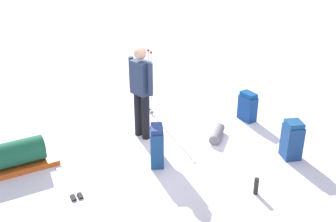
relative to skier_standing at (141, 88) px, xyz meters
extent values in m
plane|color=white|center=(-0.46, -0.42, -0.95)|extent=(80.00, 80.00, 0.00)
cylinder|color=black|center=(0.08, 0.06, -0.53)|extent=(0.14, 0.14, 0.85)
cylinder|color=black|center=(-0.08, -0.06, -0.53)|extent=(0.14, 0.14, 0.85)
cube|color=#24314D|center=(0.00, 0.00, 0.20)|extent=(0.40, 0.38, 0.60)
cylinder|color=#24314D|center=(0.19, 0.15, 0.23)|extent=(0.09, 0.09, 0.58)
cylinder|color=#24314D|center=(-0.19, -0.15, 0.23)|extent=(0.09, 0.09, 0.58)
sphere|color=tan|center=(0.00, 0.00, 0.64)|extent=(0.22, 0.22, 0.22)
cube|color=silver|center=(-1.77, 1.11, -0.94)|extent=(1.82, 0.72, 0.02)
cube|color=black|center=(-1.77, 1.11, -0.92)|extent=(0.15, 0.11, 0.03)
cube|color=silver|center=(-1.74, 1.01, -0.94)|extent=(1.82, 0.72, 0.02)
cube|color=black|center=(-1.74, 1.01, -0.92)|extent=(0.15, 0.11, 0.03)
cube|color=navy|center=(0.43, -2.11, -0.70)|extent=(0.41, 0.34, 0.50)
cube|color=navy|center=(0.43, -2.11, -0.41)|extent=(0.37, 0.31, 0.08)
cube|color=navy|center=(-0.97, -0.17, -0.65)|extent=(0.36, 0.23, 0.61)
cube|color=navy|center=(-0.97, -0.17, -0.31)|extent=(0.33, 0.21, 0.08)
cube|color=navy|center=(-1.03, -2.41, -0.66)|extent=(0.32, 0.29, 0.58)
cube|color=navy|center=(-1.03, -2.41, -0.33)|extent=(0.29, 0.26, 0.08)
cylinder|color=#B5BBBF|center=(0.89, -0.26, -0.31)|extent=(0.02, 0.02, 1.29)
sphere|color=#A51919|center=(0.89, -0.26, 0.37)|extent=(0.05, 0.05, 0.05)
cylinder|color=black|center=(0.89, -0.26, -0.89)|extent=(0.07, 0.07, 0.01)
cylinder|color=#B5BBBF|center=(1.03, -0.22, -0.31)|extent=(0.02, 0.02, 1.29)
sphere|color=#A51919|center=(1.03, -0.22, 0.37)|extent=(0.05, 0.05, 0.05)
cylinder|color=black|center=(1.03, -0.22, -0.89)|extent=(0.07, 0.07, 0.01)
cube|color=#DC551E|center=(-0.84, 2.05, -0.91)|extent=(0.89, 1.32, 0.09)
cylinder|color=#1A583D|center=(-0.84, 2.05, -0.66)|extent=(0.70, 0.96, 0.40)
cylinder|color=slate|center=(-0.25, -1.34, -0.86)|extent=(0.57, 0.40, 0.18)
cylinder|color=black|center=(-1.95, -1.52, -0.82)|extent=(0.07, 0.07, 0.26)
camera|label=1|loc=(-6.67, 0.36, 2.68)|focal=43.95mm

